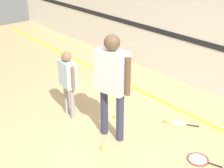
{
  "coord_description": "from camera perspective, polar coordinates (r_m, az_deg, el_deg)",
  "views": [
    {
      "loc": [
        3.42,
        -2.64,
        3.01
      ],
      "look_at": [
        0.12,
        0.16,
        0.96
      ],
      "focal_mm": 50.0,
      "sensor_mm": 36.0,
      "label": 1
    }
  ],
  "objects": [
    {
      "name": "ground_plane",
      "position": [
        5.27,
        -2.22,
        -9.52
      ],
      "size": [
        16.0,
        16.0,
        0.0
      ],
      "primitive_type": "plane",
      "color": "tan"
    },
    {
      "name": "wall_back",
      "position": [
        6.57,
        17.44,
        11.8
      ],
      "size": [
        16.0,
        0.07,
        3.2
      ],
      "color": "silver",
      "rests_on": "ground_plane"
    },
    {
      "name": "floor_stripe",
      "position": [
        6.29,
        10.07,
        -3.61
      ],
      "size": [
        14.4,
        0.1,
        0.01
      ],
      "color": "yellow",
      "rests_on": "ground_plane"
    },
    {
      "name": "person_instructor",
      "position": [
        4.74,
        0.0,
        1.3
      ],
      "size": [
        0.65,
        0.37,
        1.75
      ],
      "rotation": [
        0.0,
        0.0,
        0.22
      ],
      "color": "#2D334C",
      "rests_on": "ground_plane"
    },
    {
      "name": "person_student_left",
      "position": [
        5.53,
        -8.1,
        1.19
      ],
      "size": [
        0.47,
        0.22,
        1.24
      ],
      "rotation": [
        0.0,
        0.0,
        -0.09
      ],
      "color": "gray",
      "rests_on": "ground_plane"
    },
    {
      "name": "racket_spare_on_floor",
      "position": [
        5.7,
        12.23,
        -7.06
      ],
      "size": [
        0.51,
        0.41,
        0.03
      ],
      "rotation": [
        0.0,
        0.0,
        0.56
      ],
      "color": "#C6D838",
      "rests_on": "ground_plane"
    },
    {
      "name": "racket_second_spare",
      "position": [
        4.94,
        15.6,
        -13.18
      ],
      "size": [
        0.54,
        0.4,
        0.03
      ],
      "rotation": [
        0.0,
        0.0,
        0.34
      ],
      "color": "red",
      "rests_on": "ground_plane"
    },
    {
      "name": "tennis_ball_near_instructor",
      "position": [
        4.97,
        -1.79,
        -11.48
      ],
      "size": [
        0.07,
        0.07,
        0.07
      ],
      "primitive_type": "sphere",
      "color": "#CCE038",
      "rests_on": "ground_plane"
    },
    {
      "name": "tennis_ball_by_spare_racket",
      "position": [
        5.68,
        9.86,
        -6.67
      ],
      "size": [
        0.07,
        0.07,
        0.07
      ],
      "primitive_type": "sphere",
      "color": "#CCE038",
      "rests_on": "ground_plane"
    },
    {
      "name": "tennis_ball_stray_left",
      "position": [
        5.73,
        0.65,
        -5.93
      ],
      "size": [
        0.07,
        0.07,
        0.07
      ],
      "primitive_type": "sphere",
      "color": "#CCE038",
      "rests_on": "ground_plane"
    }
  ]
}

